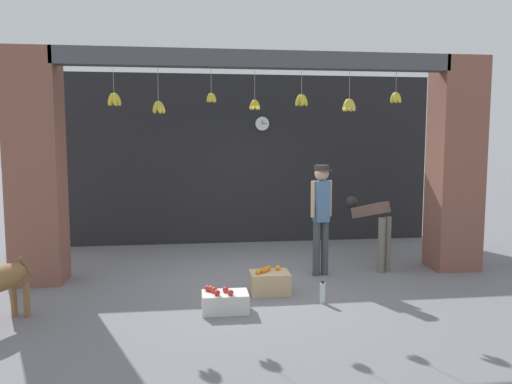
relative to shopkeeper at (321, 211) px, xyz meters
The scene contains 11 objects.
ground_plane 1.37m from the shopkeeper, behind, with size 60.00×60.00×0.00m, color slate.
shop_back_wall 2.83m from the shopkeeper, 110.08° to the left, with size 7.54×0.12×3.27m, color #232326.
shop_pillar_left 4.12m from the shopkeeper, behind, with size 0.70×0.60×3.27m, color brown.
shop_pillar_right 2.28m from the shopkeeper, ahead, with size 0.70×0.60×3.27m, color brown.
storefront_awning 2.33m from the shopkeeper, behind, with size 5.64×0.26×0.90m.
shopkeeper is the anchor object (origin of this frame).
worker_stooping 0.98m from the shopkeeper, 17.25° to the left, with size 0.56×0.78×1.11m.
fruit_crate_oranges 1.45m from the shopkeeper, 139.06° to the right, with size 0.52×0.38×0.35m.
fruit_crate_apples 2.25m from the shopkeeper, 137.36° to the right, with size 0.55×0.36×0.30m.
water_bottle 1.55m from the shopkeeper, 103.52° to the right, with size 0.07×0.07×0.28m.
wall_clock 2.90m from the shopkeeper, 102.00° to the left, with size 0.28×0.03×0.28m.
Camera 1 is at (-0.95, -7.00, 2.04)m, focal length 35.00 mm.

